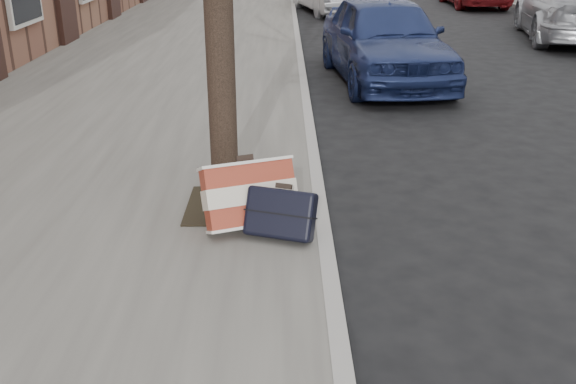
{
  "coord_description": "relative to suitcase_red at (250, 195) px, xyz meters",
  "views": [
    {
      "loc": [
        -1.58,
        -3.98,
        2.4
      ],
      "look_at": [
        -1.54,
        0.8,
        0.42
      ],
      "focal_mm": 40.0,
      "sensor_mm": 36.0,
      "label": 1
    }
  ],
  "objects": [
    {
      "name": "suitcase_red",
      "position": [
        0.0,
        0.0,
        0.0
      ],
      "size": [
        0.83,
        0.63,
        0.57
      ],
      "primitive_type": "cube",
      "rotation": [
        -0.42,
        0.0,
        0.36
      ],
      "color": "maroon",
      "rests_on": "near_sidewalk"
    },
    {
      "name": "near_sidewalk",
      "position": [
        -1.85,
        14.22,
        -0.34
      ],
      "size": [
        5.0,
        70.0,
        0.12
      ],
      "primitive_type": "cube",
      "color": "slate",
      "rests_on": "ground"
    },
    {
      "name": "dirt_patch",
      "position": [
        -0.15,
        0.42,
        -0.28
      ],
      "size": [
        0.85,
        0.85,
        0.02
      ],
      "primitive_type": "cube",
      "color": "black",
      "rests_on": "near_sidewalk"
    },
    {
      "name": "suitcase_navy",
      "position": [
        0.25,
        -0.2,
        -0.07
      ],
      "size": [
        0.62,
        0.47,
        0.43
      ],
      "primitive_type": "cube",
      "rotation": [
        -0.42,
        0.0,
        -0.32
      ],
      "color": "black",
      "rests_on": "near_sidewalk"
    },
    {
      "name": "ground",
      "position": [
        1.85,
        -0.78,
        -0.4
      ],
      "size": [
        120.0,
        120.0,
        0.0
      ],
      "primitive_type": "plane",
      "color": "black",
      "rests_on": "ground"
    },
    {
      "name": "car_near_front",
      "position": [
        1.94,
        5.9,
        0.3
      ],
      "size": [
        2.04,
        4.26,
        1.4
      ],
      "primitive_type": "imported",
      "rotation": [
        0.0,
        0.0,
        0.09
      ],
      "color": "navy",
      "rests_on": "ground"
    },
    {
      "name": "car_far_front",
      "position": [
        6.72,
        10.08,
        0.27
      ],
      "size": [
        2.79,
        4.93,
        1.35
      ],
      "primitive_type": "imported",
      "rotation": [
        0.0,
        0.0,
        2.94
      ],
      "color": "#95969C",
      "rests_on": "ground"
    }
  ]
}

